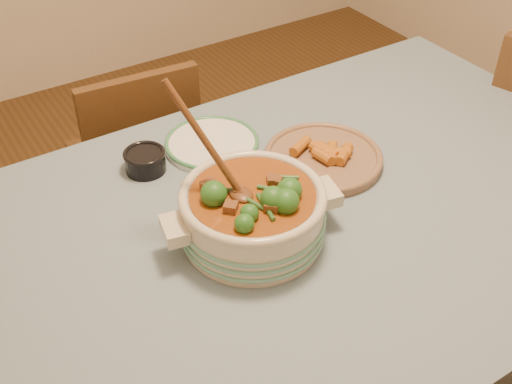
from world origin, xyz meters
TOP-DOWN VIEW (x-y plane):
  - dining_table at (0.00, 0.00)m, footprint 1.68×1.08m
  - stew_casserole at (-0.17, -0.01)m, footprint 0.39×0.35m
  - white_plate at (-0.08, 0.34)m, footprint 0.32×0.32m
  - condiment_bowl at (-0.26, 0.34)m, footprint 0.11×0.11m
  - fried_plate at (0.12, 0.13)m, footprint 0.36×0.36m
  - chair_far at (-0.11, 0.80)m, footprint 0.40×0.40m

SIDE VIEW (x-z plane):
  - chair_far at x=-0.11m, z-range 0.05..0.86m
  - dining_table at x=0.00m, z-range 0.29..1.04m
  - white_plate at x=-0.08m, z-range 0.76..0.78m
  - fried_plate at x=0.12m, z-range 0.75..0.80m
  - condiment_bowl at x=-0.26m, z-range 0.76..0.81m
  - stew_casserole at x=-0.17m, z-range 0.65..1.02m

